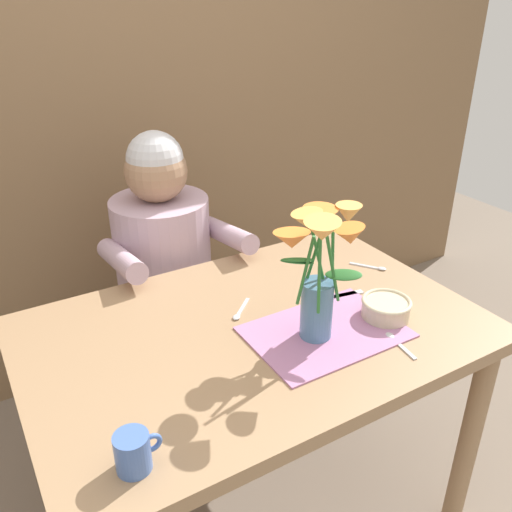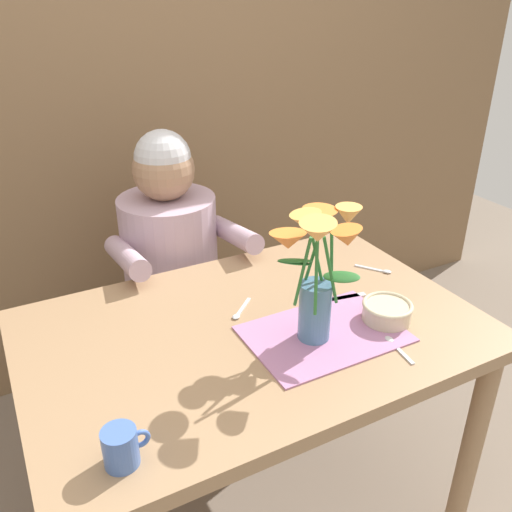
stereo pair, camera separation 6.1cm
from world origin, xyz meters
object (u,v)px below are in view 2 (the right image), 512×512
Objects in this scene: seated_person at (173,284)px; ceramic_mug at (121,447)px; ceramic_bowl at (387,311)px; dinner_knife at (336,299)px; flower_vase at (317,263)px.

seated_person is 12.20× the size of ceramic_mug.
dinner_knife is (-0.06, 0.15, -0.03)m from ceramic_bowl.
flower_vase is 0.30m from ceramic_bowl.
seated_person is 0.86m from ceramic_bowl.
seated_person reaches higher than ceramic_bowl.
ceramic_mug is (-0.42, -0.91, 0.22)m from seated_person.
seated_person is at bearing 99.18° from flower_vase.
ceramic_bowl is 0.78m from ceramic_mug.
dinner_knife is at bearing 22.76° from ceramic_mug.
ceramic_mug reaches higher than ceramic_bowl.
seated_person reaches higher than ceramic_mug.
seated_person is 0.70m from dinner_knife.
ceramic_bowl is (0.34, -0.76, 0.21)m from seated_person.
ceramic_bowl is at bearing -59.71° from dinner_knife.
flower_vase is 1.97× the size of dinner_knife.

